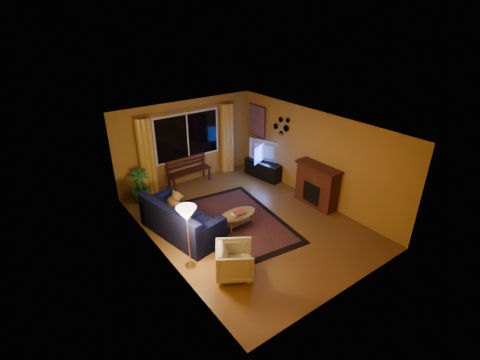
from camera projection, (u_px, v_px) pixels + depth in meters
floor at (247, 222)px, 8.77m from camera, size 4.50×6.00×0.02m
ceiling at (248, 125)px, 7.66m from camera, size 4.50×6.00×0.02m
wall_back at (187, 142)px, 10.41m from camera, size 4.50×0.02×2.50m
wall_left at (158, 205)px, 7.03m from camera, size 0.02×6.00×2.50m
wall_right at (314, 156)px, 9.41m from camera, size 0.02×6.00×2.50m
window at (188, 136)px, 10.27m from camera, size 2.00×0.02×1.30m
curtain_rod at (186, 110)px, 9.89m from camera, size 3.20×0.03×0.03m
curtain_left at (146, 157)px, 9.66m from camera, size 0.36×0.36×2.24m
curtain_right at (227, 138)px, 11.08m from camera, size 0.36×0.36×2.24m
bench at (190, 177)px, 10.61m from camera, size 1.38×0.47×0.41m
potted_plant at (140, 186)px, 9.51m from camera, size 0.54×0.54×0.93m
sofa at (181, 218)px, 8.11m from camera, size 1.29×2.26×0.86m
dog at (173, 201)px, 8.39m from camera, size 0.36×0.45×0.43m
armchair at (235, 259)px, 6.86m from camera, size 0.96×0.97×0.74m
floor_lamp at (188, 238)px, 6.93m from camera, size 0.28×0.28×1.40m
rug at (237, 221)px, 8.77m from camera, size 2.44×3.48×0.02m
coffee_table at (238, 220)px, 8.52m from camera, size 0.99×0.99×0.35m
tv_console at (263, 169)px, 11.00m from camera, size 0.61×1.33×0.53m
television at (264, 152)px, 10.74m from camera, size 0.60×1.11×0.66m
fireplace at (317, 186)px, 9.32m from camera, size 0.40×1.20×1.10m
mirror_cluster at (281, 125)px, 10.09m from camera, size 0.06×0.60×0.56m
painting at (257, 121)px, 11.00m from camera, size 0.04×0.76×0.96m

